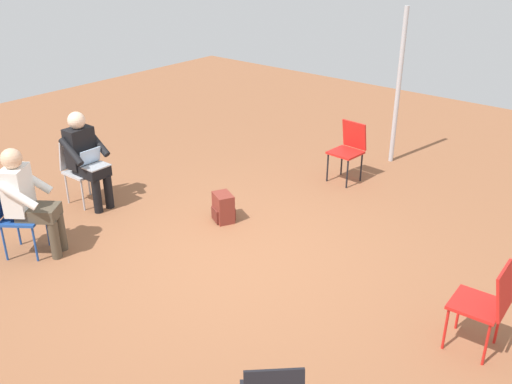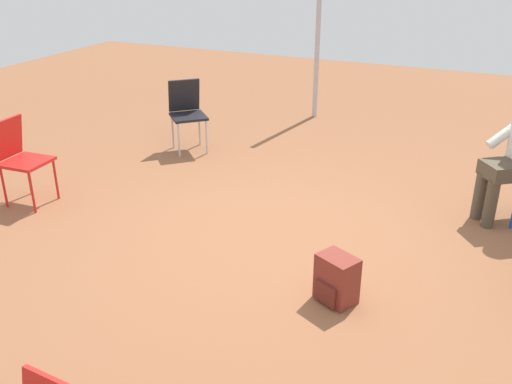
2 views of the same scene
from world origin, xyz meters
name	(u,v)px [view 2 (image 2 of 2)]	position (x,y,z in m)	size (l,w,h in m)	color
ground_plane	(279,243)	(0.00, 0.00, 0.00)	(15.56, 15.56, 0.00)	brown
chair_west	(19,155)	(-2.61, -0.26, 0.50)	(0.46, 0.42, 0.85)	red
chair_northwest	(187,110)	(-1.93, 1.74, 0.50)	(0.58, 0.58, 0.85)	black
backpack_near_laptop_user	(337,281)	(0.70, -0.61, 0.16)	(0.34, 0.31, 0.36)	maroon
tent_pole_far	(318,32)	(-0.95, 3.71, 1.21)	(0.07, 0.07, 2.43)	#B2B2B7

